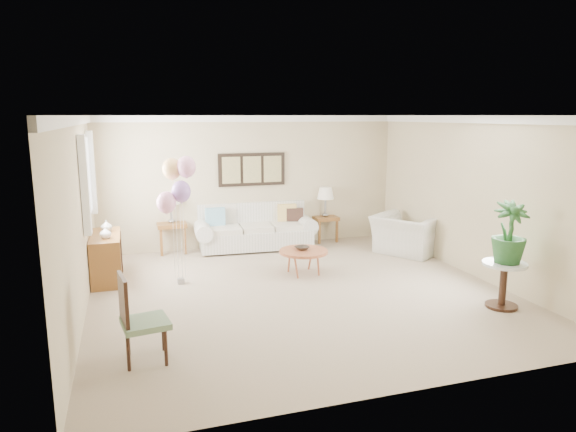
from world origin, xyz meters
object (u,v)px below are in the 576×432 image
Objects in this scene: sofa at (255,231)px; coffee_table at (304,252)px; balloon_cluster at (176,183)px; armchair at (407,235)px; accent_chair at (138,317)px.

coffee_table is at bearing -79.60° from sofa.
balloon_cluster is (-1.66, -1.81, 1.24)m from sofa.
armchair is 4.52m from balloon_cluster.
sofa is at bearing 47.59° from balloon_cluster.
balloon_cluster is at bearing 64.66° from armchair.
accent_chair is (-2.34, -4.33, 0.15)m from sofa.
coffee_table is at bearing -3.31° from balloon_cluster.
balloon_cluster is at bearing 176.69° from coffee_table.
sofa is 2.53× the size of accent_chair.
accent_chair reaches higher than sofa.
coffee_table is 2.35m from balloon_cluster.
sofa is 2.96m from armchair.
accent_chair is 2.83m from balloon_cluster.
sofa is 4.93m from accent_chair.
accent_chair reaches higher than armchair.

